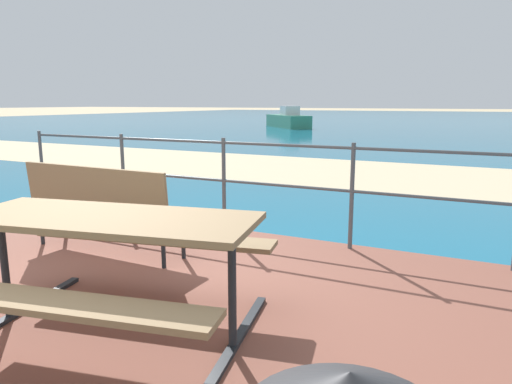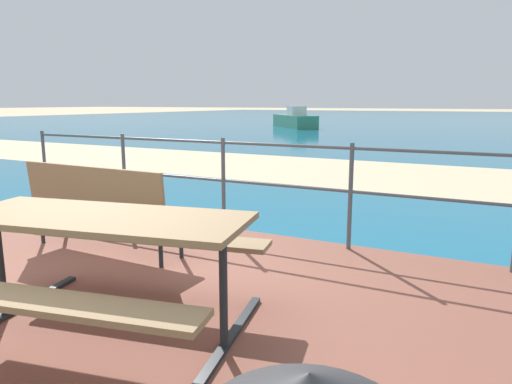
# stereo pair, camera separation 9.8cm
# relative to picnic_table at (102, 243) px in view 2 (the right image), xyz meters

# --- Properties ---
(ground_plane) EXTENTS (240.00, 240.00, 0.00)m
(ground_plane) POSITION_rel_picnic_table_xyz_m (-0.59, -0.02, -0.66)
(ground_plane) COLOR tan
(patio_paving) EXTENTS (6.40, 5.20, 0.06)m
(patio_paving) POSITION_rel_picnic_table_xyz_m (-0.59, -0.02, -0.63)
(patio_paving) COLOR brown
(patio_paving) RESTS_ON ground
(sea_water) EXTENTS (90.00, 90.00, 0.01)m
(sea_water) POSITION_rel_picnic_table_xyz_m (-0.59, 39.98, -0.66)
(sea_water) COLOR #196B8E
(sea_water) RESTS_ON ground
(beach_strip) EXTENTS (54.06, 5.16, 0.01)m
(beach_strip) POSITION_rel_picnic_table_xyz_m (-0.59, 8.05, -0.66)
(beach_strip) COLOR beige
(beach_strip) RESTS_ON ground
(picnic_table) EXTENTS (2.10, 1.80, 0.78)m
(picnic_table) POSITION_rel_picnic_table_xyz_m (0.00, 0.00, 0.00)
(picnic_table) COLOR #8C704C
(picnic_table) RESTS_ON patio_paving
(park_bench) EXTENTS (1.76, 0.45, 0.88)m
(park_bench) POSITION_rel_picnic_table_xyz_m (-1.25, 1.22, -0.07)
(park_bench) COLOR #8C704C
(park_bench) RESTS_ON patio_paving
(railing_fence) EXTENTS (5.94, 0.04, 1.08)m
(railing_fence) POSITION_rel_picnic_table_xyz_m (-0.59, 2.45, 0.08)
(railing_fence) COLOR #4C5156
(railing_fence) RESTS_ON patio_paving
(boat_near) EXTENTS (4.17, 4.47, 1.30)m
(boat_near) POSITION_rel_picnic_table_xyz_m (-9.05, 24.94, -0.21)
(boat_near) COLOR #338466
(boat_near) RESTS_ON sea_water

